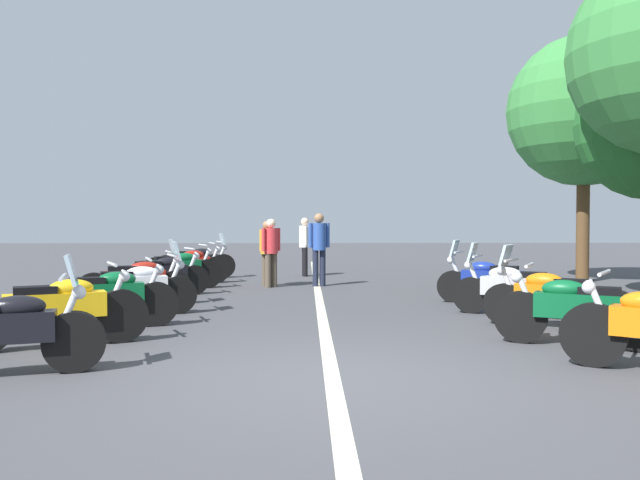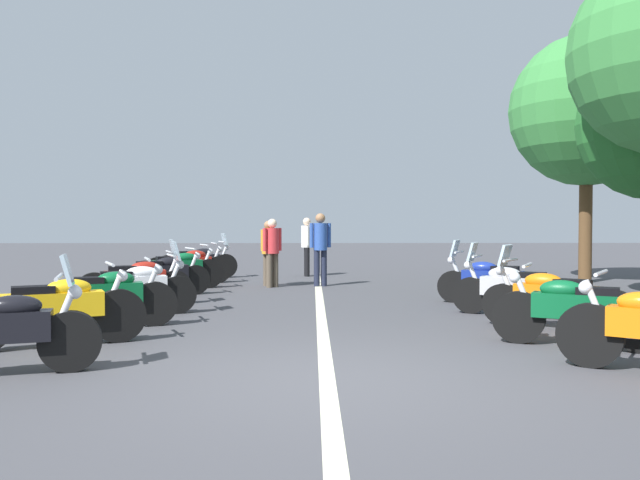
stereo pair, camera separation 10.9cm
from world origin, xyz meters
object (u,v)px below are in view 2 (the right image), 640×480
at_px(motorcycle_left_row_7, 189,265).
at_px(motorcycle_left_row_5, 161,274).
at_px(bystander_1, 307,242).
at_px(motorcycle_left_row_8, 198,261).
at_px(motorcycle_left_row_6, 178,269).
at_px(bystander_4, 268,248).
at_px(bystander_3, 272,247).
at_px(motorcycle_left_row_3, 132,287).
at_px(motorcycle_right_row_2, 554,297).
at_px(motorcycle_right_row_4, 491,280).
at_px(motorcycle_right_row_3, 514,288).
at_px(motorcycle_left_row_1, 55,309).
at_px(bystander_0, 320,243).
at_px(motorcycle_right_row_1, 576,310).
at_px(motorcycle_left_row_2, 104,297).
at_px(roadside_tree_0, 587,111).
at_px(motorcycle_left_row_4, 137,280).

bearing_deg(motorcycle_left_row_7, motorcycle_left_row_5, -111.19).
bearing_deg(bystander_1, motorcycle_left_row_8, 8.33).
bearing_deg(motorcycle_left_row_5, motorcycle_left_row_6, 58.66).
bearing_deg(bystander_4, motorcycle_left_row_5, 1.96).
bearing_deg(motorcycle_left_row_7, bystander_3, -42.42).
height_order(motorcycle_left_row_3, motorcycle_right_row_2, motorcycle_left_row_3).
height_order(motorcycle_left_row_8, motorcycle_right_row_4, motorcycle_left_row_8).
distance_m(motorcycle_left_row_3, motorcycle_right_row_3, 6.19).
height_order(motorcycle_left_row_1, bystander_0, bystander_0).
relative_size(motorcycle_right_row_1, bystander_1, 1.14).
xyz_separation_m(motorcycle_left_row_2, motorcycle_left_row_5, (3.92, 0.13, -0.01)).
xyz_separation_m(motorcycle_left_row_2, bystander_1, (8.70, -2.83, 0.50)).
bearing_deg(motorcycle_right_row_2, motorcycle_left_row_7, -11.14).
bearing_deg(motorcycle_left_row_6, motorcycle_right_row_2, -65.19).
relative_size(motorcycle_left_row_5, bystander_1, 1.16).
distance_m(motorcycle_left_row_2, motorcycle_right_row_4, 6.79).
height_order(motorcycle_right_row_4, bystander_1, bystander_1).
height_order(bystander_1, bystander_4, bystander_1).
xyz_separation_m(motorcycle_left_row_6, motorcycle_left_row_8, (2.71, 0.04, 0.01)).
distance_m(motorcycle_left_row_2, roadside_tree_0, 12.58).
bearing_deg(motorcycle_right_row_1, motorcycle_left_row_3, 3.58).
relative_size(motorcycle_left_row_3, motorcycle_right_row_4, 1.07).
height_order(motorcycle_left_row_1, motorcycle_right_row_3, motorcycle_right_row_3).
bearing_deg(bystander_4, motorcycle_left_row_8, -87.20).
height_order(motorcycle_left_row_5, motorcycle_right_row_4, motorcycle_right_row_4).
bearing_deg(roadside_tree_0, bystander_1, 74.62).
xyz_separation_m(motorcycle_left_row_2, motorcycle_left_row_4, (2.45, 0.21, 0.00)).
xyz_separation_m(motorcycle_left_row_5, roadside_tree_0, (2.85, -10.01, 3.87)).
distance_m(motorcycle_right_row_1, bystander_0, 7.97).
xyz_separation_m(motorcycle_left_row_2, motorcycle_left_row_8, (7.95, 0.10, 0.01)).
bearing_deg(motorcycle_left_row_1, motorcycle_left_row_5, 64.19).
bearing_deg(motorcycle_left_row_7, roadside_tree_0, -18.85).
xyz_separation_m(motorcycle_left_row_4, motorcycle_left_row_5, (1.47, -0.09, -0.01)).
xyz_separation_m(motorcycle_right_row_4, bystander_1, (6.14, 3.46, 0.51)).
xyz_separation_m(motorcycle_left_row_7, bystander_3, (-0.87, -2.12, 0.47)).
distance_m(motorcycle_left_row_3, bystander_1, 8.01).
height_order(motorcycle_left_row_6, bystander_0, bystander_0).
height_order(motorcycle_left_row_7, motorcycle_right_row_2, motorcycle_right_row_2).
bearing_deg(motorcycle_left_row_6, motorcycle_left_row_7, 65.47).
height_order(motorcycle_left_row_6, motorcycle_right_row_2, motorcycle_right_row_2).
relative_size(motorcycle_left_row_6, roadside_tree_0, 0.32).
xyz_separation_m(motorcycle_left_row_2, motorcycle_right_row_3, (1.12, -6.25, -0.00)).
bearing_deg(motorcycle_left_row_2, motorcycle_left_row_5, 72.07).
height_order(motorcycle_left_row_1, motorcycle_left_row_8, motorcycle_left_row_8).
relative_size(motorcycle_right_row_2, roadside_tree_0, 0.29).
relative_size(motorcycle_left_row_4, motorcycle_right_row_3, 1.04).
distance_m(motorcycle_left_row_3, bystander_3, 4.91).
height_order(motorcycle_left_row_6, motorcycle_right_row_3, motorcycle_right_row_3).
relative_size(motorcycle_left_row_7, bystander_1, 1.26).
bearing_deg(motorcycle_right_row_3, motorcycle_left_row_2, 37.81).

